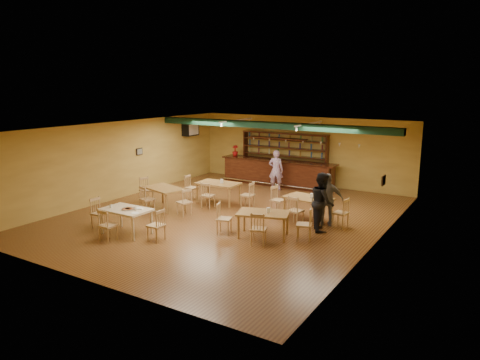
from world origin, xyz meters
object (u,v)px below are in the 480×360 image
Objects in this scene: dining_table_d at (263,224)px; bar_counter at (277,173)px; patron_bar at (276,170)px; patron_right_a at (322,202)px; near_table at (127,221)px; dining_table_b at (308,208)px; dining_table_a at (218,193)px; dining_table_c at (164,198)px.

bar_counter is at bearing 95.65° from dining_table_d.
patron_bar is (-2.43, 5.57, 0.48)m from dining_table_d.
patron_right_a is at bearing 115.15° from patron_bar.
near_table is 0.80× the size of patron_right_a.
patron_bar is at bearing 140.24° from dining_table_b.
dining_table_c is at bearing -130.84° from dining_table_a.
dining_table_a is 1.04× the size of dining_table_b.
dining_table_b is (3.70, -0.21, -0.01)m from dining_table_a.
patron_bar reaches higher than bar_counter.
patron_right_a reaches higher than dining_table_d.
dining_table_a is at bearing -173.97° from dining_table_b.
dining_table_d is 4.07m from near_table.
bar_counter reaches higher than dining_table_a.
dining_table_c is (-1.75, -5.52, -0.19)m from bar_counter.
dining_table_d is (-0.43, -2.26, -0.01)m from dining_table_b.
bar_counter is 5.80m from dining_table_c.
patron_right_a is (5.76, 0.60, 0.52)m from dining_table_c.
patron_right_a reaches higher than near_table.
near_table is at bearing -55.89° from dining_table_c.
dining_table_c is at bearing -107.59° from bar_counter.
patron_bar is at bearing 11.76° from patron_right_a.
dining_table_d is (4.53, -0.87, -0.01)m from dining_table_c.
dining_table_b is at bearing -52.15° from bar_counter.
near_table is 5.91m from patron_right_a.
dining_table_b is 5.15m from dining_table_c.
dining_table_c reaches higher than dining_table_d.
dining_table_a is 1.06× the size of dining_table_d.
bar_counter is 2.96× the size of patron_right_a.
dining_table_d is at bearing 4.68° from dining_table_c.
bar_counter is at bearing 137.13° from dining_table_b.
bar_counter is 5.23m from dining_table_b.
patron_right_a reaches higher than dining_table_b.
dining_table_c is 0.84× the size of patron_right_a.
patron_right_a reaches higher than dining_table_a.
dining_table_b is at bearing 114.32° from patron_bar.
dining_table_b is 4.40m from patron_bar.
dining_table_a reaches higher than dining_table_d.
dining_table_a is (-0.49, -3.92, -0.17)m from bar_counter.
dining_table_a is 2.04m from dining_table_c.
bar_counter is 6.36m from patron_right_a.
dining_table_d is (2.78, -6.39, -0.20)m from bar_counter.
near_table is at bearing -169.87° from dining_table_d.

